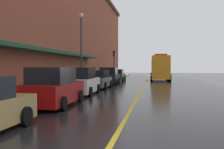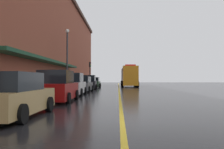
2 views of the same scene
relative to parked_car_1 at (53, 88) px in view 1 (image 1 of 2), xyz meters
name	(u,v)px [view 1 (image 1 of 2)]	position (x,y,z in m)	size (l,w,h in m)	color
ground_plane	(145,83)	(3.86, 18.57, -0.88)	(112.00, 112.00, 0.00)	black
sidewalk_left	(93,82)	(-2.34, 18.57, -0.81)	(2.40, 70.00, 0.15)	#9E9B93
lane_center_stripe	(145,83)	(3.86, 18.57, -0.88)	(0.16, 70.00, 0.01)	gold
brick_building_left	(25,23)	(-10.38, 17.56, 6.22)	(14.85, 64.00, 14.19)	brown
parked_car_1	(53,88)	(0.00, 0.00, 0.00)	(2.18, 4.78, 1.90)	maroon
parked_car_2	(81,82)	(-0.12, 5.53, -0.01)	(2.09, 4.37, 1.87)	silver
parked_car_3	(98,80)	(-0.07, 10.94, -0.12)	(2.02, 4.24, 1.62)	#595B60
parked_car_4	(109,76)	(-0.13, 16.94, -0.02)	(2.22, 4.33, 1.85)	black
parked_car_5	(117,76)	(-0.05, 22.90, -0.12)	(2.07, 4.87, 1.61)	#2D5133
utility_truck	(160,68)	(5.66, 26.75, 0.86)	(2.84, 8.63, 3.65)	orange
parking_meter_0	(92,75)	(-1.49, 14.42, 0.18)	(0.14, 0.18, 1.33)	#4C4C51
parking_meter_1	(107,73)	(-1.49, 23.35, 0.18)	(0.14, 0.18, 1.33)	#4C4C51
street_lamp_left	(81,41)	(-2.09, 12.61, 3.52)	(0.44, 0.44, 6.94)	#33383D
traffic_light_near	(114,59)	(-1.43, 29.23, 2.27)	(0.38, 0.36, 4.30)	#232326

